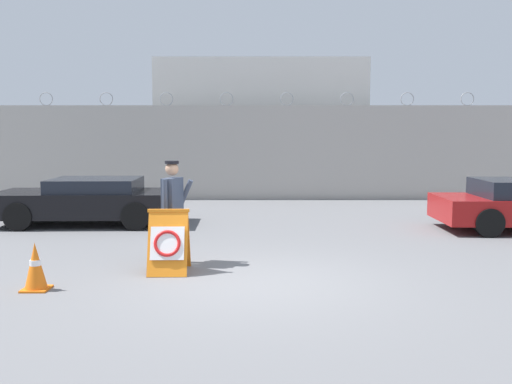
{
  "coord_description": "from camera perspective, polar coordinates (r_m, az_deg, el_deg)",
  "views": [
    {
      "loc": [
        -0.03,
        -8.66,
        2.33
      ],
      "look_at": [
        -0.02,
        1.53,
        1.26
      ],
      "focal_mm": 40.0,
      "sensor_mm": 36.0,
      "label": 1
    }
  ],
  "objects": [
    {
      "name": "building_block",
      "position": [
        24.72,
        0.4,
        6.54
      ],
      "size": [
        8.1,
        6.57,
        5.11
      ],
      "color": "silver",
      "rests_on": "ground_plane"
    },
    {
      "name": "traffic_cone_near",
      "position": [
        9.09,
        -21.24,
        -6.97
      ],
      "size": [
        0.38,
        0.38,
        0.71
      ],
      "color": "orange",
      "rests_on": "ground_plane"
    },
    {
      "name": "security_guard",
      "position": [
        10.16,
        -8.38,
        -1.4
      ],
      "size": [
        0.54,
        0.63,
        1.83
      ],
      "rotation": [
        0.0,
        0.0,
        1.25
      ],
      "color": "black",
      "rests_on": "ground_plane"
    },
    {
      "name": "ground_plane",
      "position": [
        8.96,
        0.11,
        -9.06
      ],
      "size": [
        90.0,
        90.0,
        0.0
      ],
      "primitive_type": "plane",
      "color": "slate"
    },
    {
      "name": "perimeter_wall",
      "position": [
        19.82,
        0.02,
        3.98
      ],
      "size": [
        36.0,
        0.3,
        3.69
      ],
      "color": "#ADA8A0",
      "rests_on": "ground_plane"
    },
    {
      "name": "barricade_sign",
      "position": [
        9.6,
        -8.78,
        -4.89
      ],
      "size": [
        0.69,
        0.81,
        1.06
      ],
      "rotation": [
        0.0,
        0.0,
        0.02
      ],
      "color": "orange",
      "rests_on": "ground_plane"
    },
    {
      "name": "parked_car_front_coupe",
      "position": [
        14.99,
        -16.44,
        -0.81
      ],
      "size": [
        4.5,
        2.1,
        1.17
      ],
      "rotation": [
        0.0,
        0.0,
        3.16
      ],
      "color": "black",
      "rests_on": "ground_plane"
    }
  ]
}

